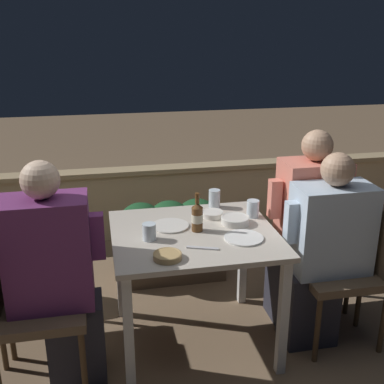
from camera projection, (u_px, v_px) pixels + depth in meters
The scene contains 22 objects.
ground_plane at pixel (194, 340), 2.98m from camera, with size 16.00×16.00×0.00m, color #7A6047.
parapet_wall at pixel (158, 200), 4.39m from camera, with size 9.00×0.18×0.64m.
dining_table at pixel (194, 248), 2.77m from camera, with size 0.93×0.84×0.73m.
planter_hedge at pixel (171, 235), 3.64m from camera, with size 0.79×0.47×0.60m.
chair_left_near at pixel (19, 296), 2.47m from camera, with size 0.48×0.47×0.86m.
person_purple_stripe at pixel (58, 277), 2.47m from camera, with size 0.50×0.26×1.25m.
chair_left_far at pixel (20, 267), 2.77m from camera, with size 0.48×0.47×0.86m.
chair_right_near at pixel (354, 258), 2.87m from camera, with size 0.48×0.47×0.86m.
person_blue_shirt at pixel (323, 252), 2.81m from camera, with size 0.51×0.26×1.19m.
chair_right_far at pixel (333, 239), 3.12m from camera, with size 0.48×0.47×0.86m.
person_coral_top at pixel (305, 227), 3.05m from camera, with size 0.49×0.26×1.26m.
beer_bottle at pixel (197, 217), 2.72m from camera, with size 0.07×0.07×0.23m.
plate_0 at pixel (170, 226), 2.81m from camera, with size 0.22×0.22×0.01m.
plate_1 at pixel (244, 238), 2.65m from camera, with size 0.22×0.22×0.01m.
bowl_0 at pixel (213, 214), 2.94m from camera, with size 0.13×0.13×0.04m.
bowl_1 at pixel (167, 256), 2.42m from camera, with size 0.15×0.15×0.03m.
bowl_2 at pixel (235, 220), 2.84m from camera, with size 0.17×0.17×0.04m.
glass_cup_0 at pixel (253, 209), 2.94m from camera, with size 0.08×0.08×0.10m.
glass_cup_1 at pixel (149, 232), 2.62m from camera, with size 0.08×0.08×0.09m.
glass_cup_2 at pixel (214, 199), 3.08m from camera, with size 0.07×0.07×0.12m.
fork_0 at pixel (202, 248), 2.53m from camera, with size 0.17×0.08×0.01m.
potted_plant at pixel (4, 247), 3.31m from camera, with size 0.28×0.28×0.66m.
Camera 1 is at (-0.51, -2.45, 1.86)m, focal length 45.00 mm.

